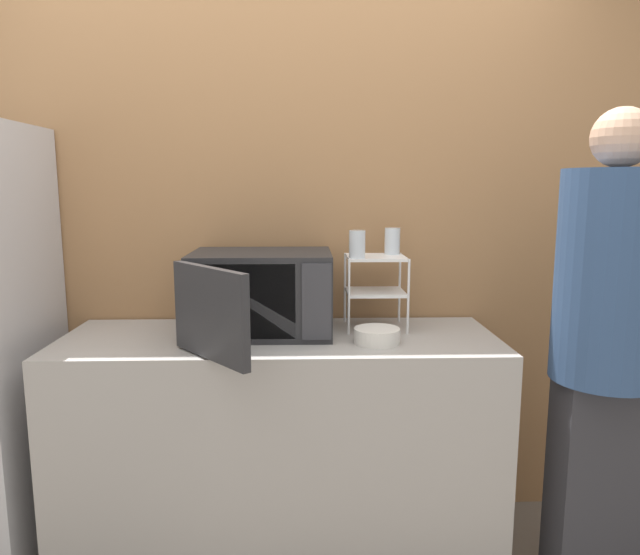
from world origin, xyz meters
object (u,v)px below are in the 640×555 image
Objects in this scene: glass_front_left at (357,244)px; glass_back_right at (392,241)px; bowl at (377,336)px; person at (606,333)px; microwave at (259,293)px; dish_rack at (376,276)px.

glass_front_left and glass_back_right have the same top height.
glass_front_left reaches higher than bowl.
person is at bearing -11.59° from bowl.
bowl is 0.10× the size of person.
person reaches higher than microwave.
person reaches higher than dish_rack.
dish_rack is 2.73× the size of glass_front_left.
bowl is at bearing -18.96° from microwave.
dish_rack is 1.75× the size of bowl.
glass_front_left reaches higher than dish_rack.
dish_rack is 0.31m from bowl.
dish_rack is 0.17m from glass_back_right.
microwave is at bearing -170.36° from dish_rack.
bowl is (0.06, -0.17, -0.33)m from glass_front_left.
dish_rack is at bearing 152.62° from person.
microwave is at bearing -165.48° from glass_back_right.
glass_back_right is 0.64× the size of bowl.
person is at bearing -27.38° from dish_rack.
microwave is 1.30m from person.
dish_rack is 0.89m from person.
bowl is 0.82m from person.
glass_back_right reaches higher than bowl.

